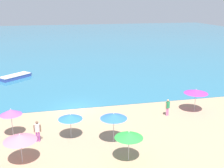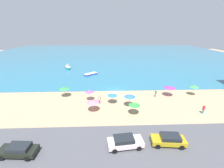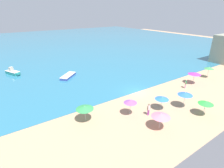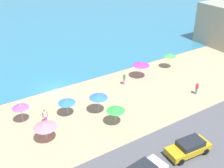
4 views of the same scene
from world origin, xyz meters
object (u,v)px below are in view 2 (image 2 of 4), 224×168
beach_umbrella_0 (135,104)px  parked_car_0 (18,150)px  beach_umbrella_6 (64,88)px  bather_1 (204,109)px  bather_0 (99,99)px  parked_car_2 (169,140)px  beach_umbrella_4 (130,96)px  beach_umbrella_2 (170,87)px  beach_umbrella_1 (93,102)px  beach_umbrella_7 (194,86)px  skiff_offshore (68,67)px  beach_umbrella_3 (112,95)px  parked_car_4 (125,142)px  beach_umbrella_5 (89,91)px  bather_2 (156,93)px  skiff_nearshore (91,74)px

beach_umbrella_0 → parked_car_0: (-15.15, -8.55, -1.14)m
beach_umbrella_0 → beach_umbrella_6: bearing=150.3°
bather_1 → beach_umbrella_0: bearing=178.8°
beach_umbrella_6 → bather_0: bearing=-25.2°
parked_car_2 → bather_1: bearing=38.6°
beach_umbrella_4 → beach_umbrella_6: bearing=159.6°
beach_umbrella_2 → beach_umbrella_6: bearing=178.5°
bather_0 → beach_umbrella_1: bearing=-109.3°
beach_umbrella_7 → parked_car_2: bearing=-127.7°
beach_umbrella_7 → skiff_offshore: beach_umbrella_7 is taller
beach_umbrella_0 → beach_umbrella_3: beach_umbrella_0 is taller
beach_umbrella_3 → parked_car_4: (1.06, -12.09, -0.99)m
beach_umbrella_2 → beach_umbrella_7: (5.60, 0.18, 0.04)m
beach_umbrella_4 → beach_umbrella_6: (-13.59, 5.06, -0.20)m
beach_umbrella_7 → parked_car_0: (-29.87, -16.07, -1.33)m
parked_car_0 → beach_umbrella_4: bearing=37.8°
beach_umbrella_2 → parked_car_2: (-6.04, -14.87, -1.29)m
beach_umbrella_5 → parked_car_0: size_ratio=0.53×
beach_umbrella_2 → bather_0: 15.69m
beach_umbrella_4 → bather_2: size_ratio=1.47×
bather_1 → beach_umbrella_3: bearing=163.7°
beach_umbrella_2 → parked_car_2: 16.10m
parked_car_0 → skiff_nearshore: parked_car_0 is taller
parked_car_4 → skiff_nearshore: parked_car_4 is taller
beach_umbrella_0 → bather_1: beach_umbrella_0 is taller
beach_umbrella_2 → skiff_offshore: (-28.46, 25.92, -1.59)m
bather_2 → beach_umbrella_2: bearing=8.0°
beach_umbrella_5 → bather_2: 14.33m
bather_0 → bather_1: bearing=-13.9°
beach_umbrella_5 → beach_umbrella_3: bearing=-16.9°
skiff_nearshore → skiff_offshore: skiff_offshore is taller
beach_umbrella_4 → bather_2: 7.60m
beach_umbrella_2 → parked_car_0: (-24.27, -15.89, -1.29)m
parked_car_2 → parked_car_4: parked_car_4 is taller
bather_2 → skiff_offshore: skiff_offshore is taller
beach_umbrella_4 → bather_2: (6.34, 4.00, -1.26)m
bather_2 → parked_car_2: (-2.87, -14.43, -0.12)m
beach_umbrella_3 → bather_1: 16.50m
bather_0 → beach_umbrella_0: bearing=-34.6°
parked_car_4 → parked_car_2: bearing=1.9°
beach_umbrella_3 → parked_car_2: size_ratio=0.47×
parked_car_0 → parked_car_4: bearing=3.8°
beach_umbrella_5 → skiff_offshore: bearing=111.9°
beach_umbrella_1 → bather_2: beach_umbrella_1 is taller
beach_umbrella_7 → bather_1: size_ratio=1.45×
beach_umbrella_1 → parked_car_4: (4.69, -9.14, -1.05)m
beach_umbrella_7 → beach_umbrella_5: bearing=-175.7°
beach_umbrella_2 → parked_car_4: (-11.67, -15.06, -1.27)m
beach_umbrella_5 → bather_2: beach_umbrella_5 is taller
beach_umbrella_1 → beach_umbrella_3: (3.63, 2.95, -0.06)m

